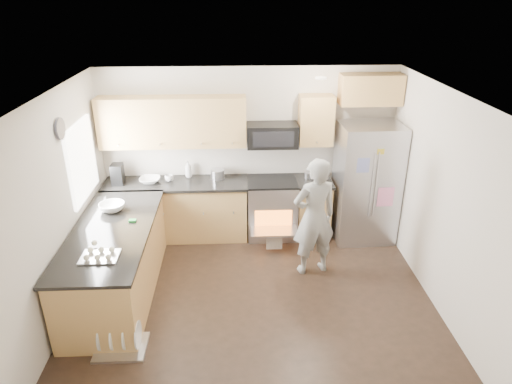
{
  "coord_description": "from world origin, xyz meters",
  "views": [
    {
      "loc": [
        -0.19,
        -4.74,
        3.65
      ],
      "look_at": [
        0.05,
        0.5,
        1.28
      ],
      "focal_mm": 32.0,
      "sensor_mm": 36.0,
      "label": 1
    }
  ],
  "objects_px": {
    "stove_range": "(272,195)",
    "person": "(314,217)",
    "dish_rack": "(121,342)",
    "refrigerator": "(366,183)"
  },
  "relations": [
    {
      "from": "stove_range",
      "to": "person",
      "type": "bearing_deg",
      "value": -65.75
    },
    {
      "from": "dish_rack",
      "to": "refrigerator",
      "type": "bearing_deg",
      "value": 35.67
    },
    {
      "from": "stove_range",
      "to": "person",
      "type": "relative_size",
      "value": 1.07
    },
    {
      "from": "person",
      "to": "dish_rack",
      "type": "height_order",
      "value": "person"
    },
    {
      "from": "stove_range",
      "to": "refrigerator",
      "type": "bearing_deg",
      "value": -6.01
    },
    {
      "from": "stove_range",
      "to": "dish_rack",
      "type": "relative_size",
      "value": 3.24
    },
    {
      "from": "stove_range",
      "to": "dish_rack",
      "type": "xyz_separation_m",
      "value": [
        -1.85,
        -2.5,
        -0.58
      ]
    },
    {
      "from": "stove_range",
      "to": "dish_rack",
      "type": "height_order",
      "value": "stove_range"
    },
    {
      "from": "dish_rack",
      "to": "person",
      "type": "bearing_deg",
      "value": 31.5
    },
    {
      "from": "person",
      "to": "dish_rack",
      "type": "bearing_deg",
      "value": 16.47
    }
  ]
}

